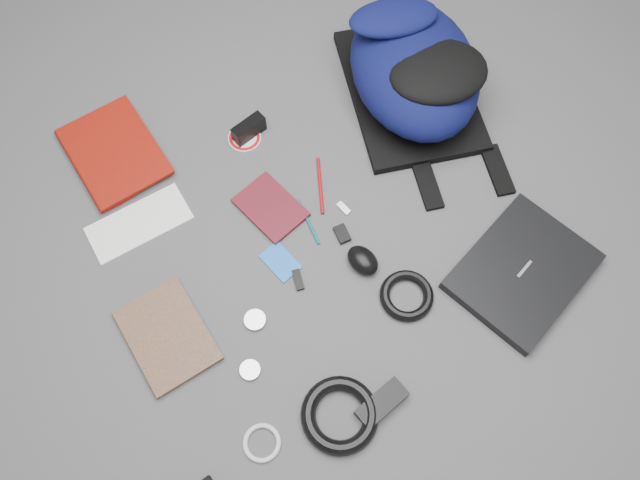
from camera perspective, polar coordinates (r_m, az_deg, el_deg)
name	(u,v)px	position (r m, az deg, el deg)	size (l,w,h in m)	color
ground	(320,243)	(1.49, 0.00, -0.31)	(4.00, 4.00, 0.00)	#4F4F51
backpack	(414,68)	(1.66, 8.60, 15.29)	(0.34, 0.49, 0.20)	black
laptop	(522,271)	(1.52, 18.02, -2.75)	(0.31, 0.24, 0.03)	black
textbook_red	(77,172)	(1.68, -21.34, 5.80)	(0.20, 0.28, 0.03)	maroon
comic_book	(134,356)	(1.46, -16.65, -10.09)	(0.17, 0.23, 0.02)	#BD710D
envelope	(139,223)	(1.58, -16.22, 1.49)	(0.24, 0.11, 0.00)	white
dvd_case	(271,208)	(1.53, -4.54, 2.98)	(0.12, 0.16, 0.01)	#440D14
compact_camera	(249,129)	(1.63, -6.52, 10.03)	(0.09, 0.03, 0.05)	black
sticker_disc	(245,138)	(1.65, -6.91, 9.27)	(0.09, 0.09, 0.00)	white
pen_teal	(308,221)	(1.51, -1.08, 1.71)	(0.01, 0.01, 0.13)	#0A5E62
pen_red	(320,186)	(1.56, 0.02, 5.00)	(0.01, 0.01, 0.16)	#A20C10
id_badge	(280,262)	(1.48, -3.64, -1.99)	(0.06, 0.09, 0.00)	blue
usb_black	(298,280)	(1.45, -2.02, -3.66)	(0.02, 0.05, 0.01)	black
usb_silver	(343,208)	(1.53, 2.16, 2.92)	(0.02, 0.04, 0.01)	silver
key_fob	(342,234)	(1.50, 2.03, 0.55)	(0.03, 0.05, 0.01)	black
mouse	(363,260)	(1.46, 3.93, -1.87)	(0.06, 0.08, 0.04)	black
headphone_left	(250,370)	(1.40, -6.41, -11.74)	(0.05, 0.05, 0.01)	#A5A5A7
headphone_right	(255,320)	(1.43, -5.96, -7.30)	(0.05, 0.05, 0.01)	#A9A9AB
cable_coil	(407,296)	(1.45, 7.92, -5.05)	(0.12, 0.12, 0.02)	black
power_brick	(382,403)	(1.38, 5.65, -14.64)	(0.12, 0.05, 0.03)	black
power_cord_coil	(340,415)	(1.37, 1.82, -15.70)	(0.17, 0.17, 0.03)	black
white_cable_coil	(262,443)	(1.38, -5.33, -17.98)	(0.08, 0.08, 0.01)	silver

